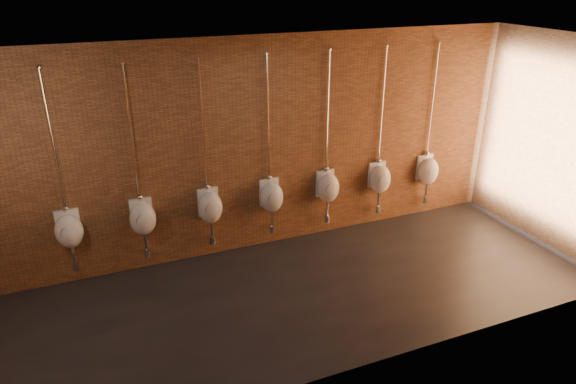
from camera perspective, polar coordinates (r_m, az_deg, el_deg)
name	(u,v)px	position (r m, az deg, el deg)	size (l,w,h in m)	color
ground	(294,296)	(6.98, 0.62, -11.45)	(8.50, 8.50, 0.00)	black
room_shell	(294,153)	(6.05, 0.70, 4.32)	(8.54, 3.04, 3.22)	black
urinal_0	(69,230)	(7.36, -23.17, -3.87)	(0.37, 0.33, 2.71)	white
urinal_1	(143,217)	(7.37, -15.85, -2.73)	(0.37, 0.33, 2.71)	white
urinal_2	(210,206)	(7.50, -8.67, -1.57)	(0.37, 0.33, 2.71)	white
urinal_3	(271,196)	(7.74, -1.86, -0.45)	(0.37, 0.33, 2.71)	white
urinal_4	(328,187)	(8.10, 4.45, 0.60)	(0.37, 0.33, 2.71)	white
urinal_5	(380,178)	(8.54, 10.17, 1.54)	(0.37, 0.33, 2.71)	white
urinal_6	(428,170)	(9.06, 15.28, 2.37)	(0.37, 0.33, 2.71)	white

